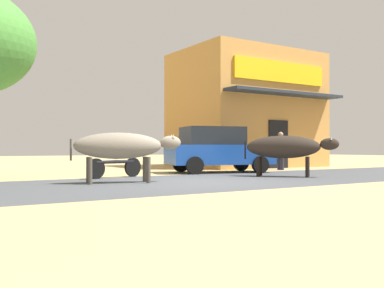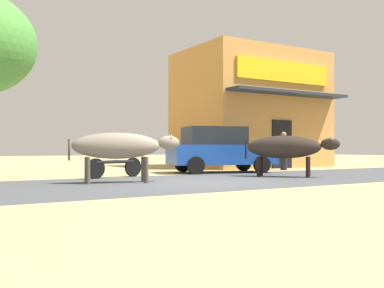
% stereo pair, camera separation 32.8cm
% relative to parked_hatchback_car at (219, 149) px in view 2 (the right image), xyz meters
% --- Properties ---
extents(ground, '(80.00, 80.00, 0.00)m').
position_rel_parked_hatchback_car_xyz_m(ground, '(-3.01, -3.16, -0.84)').
color(ground, tan).
extents(asphalt_road, '(72.00, 5.35, 0.00)m').
position_rel_parked_hatchback_car_xyz_m(asphalt_road, '(-3.01, -3.16, -0.84)').
color(asphalt_road, '#474A4F').
rests_on(asphalt_road, ground).
extents(storefront_right_club, '(6.44, 5.58, 5.41)m').
position_rel_parked_hatchback_car_xyz_m(storefront_right_club, '(4.36, 3.68, 1.87)').
color(storefront_right_club, '#CC8E46').
rests_on(storefront_right_club, ground).
extents(parked_hatchback_car, '(4.04, 2.49, 1.64)m').
position_rel_parked_hatchback_car_xyz_m(parked_hatchback_car, '(0.00, 0.00, 0.00)').
color(parked_hatchback_car, '#1945A2').
rests_on(parked_hatchback_car, ground).
extents(parked_motorcycle, '(1.91, 0.59, 1.05)m').
position_rel_parked_hatchback_car_xyz_m(parked_motorcycle, '(-4.20, -0.66, -0.38)').
color(parked_motorcycle, black).
rests_on(parked_motorcycle, ground).
extents(cow_near_brown, '(2.79, 1.16, 1.28)m').
position_rel_parked_hatchback_car_xyz_m(cow_near_brown, '(-4.85, -2.59, 0.09)').
color(cow_near_brown, gray).
rests_on(cow_near_brown, ground).
extents(cow_far_dark, '(2.23, 2.44, 1.27)m').
position_rel_parked_hatchback_car_xyz_m(cow_far_dark, '(0.43, -2.99, 0.07)').
color(cow_far_dark, '#2D251F').
rests_on(cow_far_dark, ground).
extents(pedestrian_by_shop, '(0.48, 0.61, 1.54)m').
position_rel_parked_hatchback_car_xyz_m(pedestrian_by_shop, '(3.25, 0.16, 0.05)').
color(pedestrian_by_shop, '#262633').
rests_on(pedestrian_by_shop, ground).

